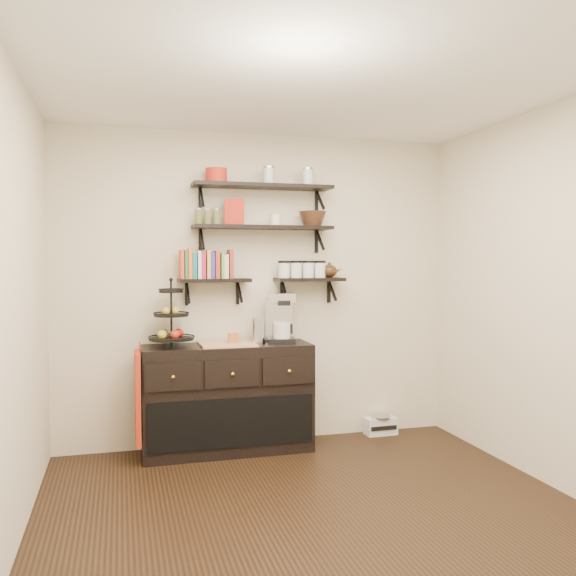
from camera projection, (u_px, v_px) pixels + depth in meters
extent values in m
plane|color=black|center=(323.00, 522.00, 3.74)|extent=(3.50, 3.50, 0.00)
cube|color=white|center=(324.00, 76.00, 3.61)|extent=(3.50, 3.50, 0.02)
cube|color=beige|center=(260.00, 289.00, 5.36)|extent=(3.50, 0.02, 2.70)
cube|color=beige|center=(9.00, 309.00, 3.21)|extent=(0.02, 3.50, 2.70)
cube|color=beige|center=(567.00, 298.00, 4.14)|extent=(0.02, 3.50, 2.70)
cube|color=black|center=(263.00, 186.00, 5.19)|extent=(1.20, 0.27, 0.03)
cube|color=black|center=(200.00, 199.00, 5.17)|extent=(0.02, 0.03, 0.20)
cube|color=black|center=(316.00, 203.00, 5.45)|extent=(0.02, 0.03, 0.20)
cube|color=black|center=(263.00, 227.00, 5.21)|extent=(1.20, 0.27, 0.03)
cube|color=black|center=(200.00, 241.00, 5.19)|extent=(0.02, 0.03, 0.20)
cube|color=black|center=(316.00, 242.00, 5.47)|extent=(0.02, 0.03, 0.20)
cube|color=black|center=(214.00, 280.00, 5.13)|extent=(0.60, 0.25, 0.03)
cube|color=black|center=(187.00, 294.00, 5.18)|extent=(0.02, 0.03, 0.20)
cube|color=black|center=(238.00, 293.00, 5.30)|extent=(0.03, 0.03, 0.20)
cube|color=black|center=(309.00, 279.00, 5.35)|extent=(0.60, 0.25, 0.03)
cube|color=black|center=(282.00, 292.00, 5.40)|extent=(0.03, 0.03, 0.20)
cube|color=black|center=(329.00, 291.00, 5.52)|extent=(0.02, 0.03, 0.20)
cube|color=red|center=(183.00, 267.00, 5.06)|extent=(0.02, 0.15, 0.20)
cube|color=#23783C|center=(187.00, 264.00, 5.06)|extent=(0.03, 0.15, 0.24)
cube|color=orange|center=(192.00, 266.00, 5.08)|extent=(0.04, 0.15, 0.21)
cube|color=#12778D|center=(196.00, 264.00, 5.08)|extent=(0.03, 0.15, 0.25)
cube|color=#F1ECCC|center=(200.00, 265.00, 5.09)|extent=(0.03, 0.15, 0.22)
cube|color=#A52354|center=(205.00, 263.00, 5.10)|extent=(0.04, 0.15, 0.26)
cube|color=gold|center=(209.00, 265.00, 5.11)|extent=(0.03, 0.15, 0.23)
cube|color=#35309A|center=(214.00, 267.00, 5.12)|extent=(0.03, 0.15, 0.20)
cube|color=#AD3926|center=(219.00, 264.00, 5.13)|extent=(0.04, 0.15, 0.24)
cube|color=#53AD52|center=(223.00, 266.00, 5.15)|extent=(0.03, 0.15, 0.21)
cube|color=beige|center=(227.00, 264.00, 5.15)|extent=(0.03, 0.15, 0.25)
cube|color=maroon|center=(232.00, 265.00, 5.16)|extent=(0.02, 0.15, 0.22)
cylinder|color=silver|center=(284.00, 270.00, 5.29)|extent=(0.10, 0.10, 0.13)
cylinder|color=silver|center=(296.00, 270.00, 5.32)|extent=(0.10, 0.10, 0.13)
cylinder|color=silver|center=(308.00, 270.00, 5.35)|extent=(0.10, 0.10, 0.13)
cylinder|color=silver|center=(320.00, 270.00, 5.38)|extent=(0.10, 0.10, 0.13)
cube|color=black|center=(227.00, 398.00, 5.09)|extent=(1.40, 0.45, 0.90)
cube|color=tan|center=(227.00, 344.00, 5.07)|extent=(0.45, 0.41, 0.02)
sphere|color=gold|center=(173.00, 377.00, 4.71)|extent=(0.04, 0.04, 0.04)
sphere|color=gold|center=(233.00, 374.00, 4.83)|extent=(0.04, 0.04, 0.04)
sphere|color=gold|center=(289.00, 371.00, 4.96)|extent=(0.04, 0.04, 0.04)
cylinder|color=black|center=(171.00, 314.00, 4.93)|extent=(0.02, 0.02, 0.54)
cylinder|color=black|center=(171.00, 339.00, 4.94)|extent=(0.36, 0.36, 0.01)
cylinder|color=black|center=(171.00, 315.00, 4.93)|extent=(0.28, 0.28, 0.02)
cylinder|color=black|center=(171.00, 292.00, 4.93)|extent=(0.19, 0.19, 0.02)
sphere|color=#B21914|center=(179.00, 333.00, 5.00)|extent=(0.08, 0.08, 0.08)
sphere|color=gold|center=(166.00, 311.00, 4.92)|extent=(0.06, 0.06, 0.06)
cube|color=#A15325|center=(233.00, 338.00, 5.08)|extent=(0.08, 0.08, 0.08)
cube|color=black|center=(281.00, 340.00, 5.19)|extent=(0.26, 0.25, 0.04)
cube|color=silver|center=(279.00, 319.00, 5.25)|extent=(0.24, 0.12, 0.36)
cube|color=silver|center=(281.00, 297.00, 5.17)|extent=(0.26, 0.25, 0.07)
cylinder|color=silver|center=(282.00, 330.00, 5.17)|extent=(0.17, 0.17, 0.14)
cylinder|color=silver|center=(258.00, 331.00, 5.11)|extent=(0.11, 0.11, 0.22)
cube|color=#A82A12|center=(138.00, 398.00, 4.80)|extent=(0.04, 0.31, 0.73)
cube|color=silver|center=(381.00, 426.00, 5.60)|extent=(0.29, 0.15, 0.15)
cylinder|color=silver|center=(381.00, 417.00, 5.60)|extent=(0.20, 0.20, 0.02)
cube|color=black|center=(384.00, 428.00, 5.53)|extent=(0.25, 0.02, 0.04)
cube|color=red|center=(234.00, 212.00, 5.13)|extent=(0.17, 0.10, 0.22)
cylinder|color=white|center=(275.00, 220.00, 5.23)|extent=(0.09, 0.09, 0.10)
cylinder|color=red|center=(216.00, 176.00, 5.08)|extent=(0.18, 0.18, 0.12)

